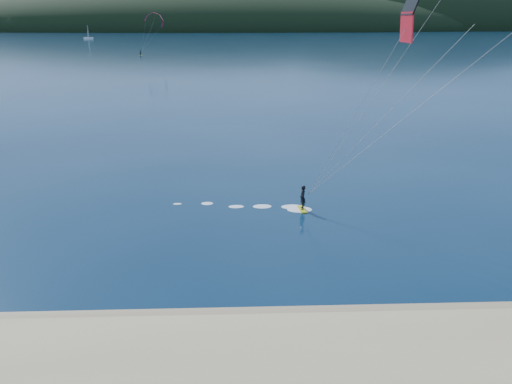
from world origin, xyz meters
TOP-DOWN VIEW (x-y plane):
  - wet_sand at (0.00, 4.50)m, footprint 220.00×2.50m
  - headland at (0.63, 745.28)m, footprint 1200.00×310.00m
  - kitesurfer_near at (14.29, 14.79)m, footprint 24.75×8.38m
  - kitesurfer_far at (-33.80, 200.53)m, footprint 11.93×5.23m
  - sailboat at (-115.71, 395.19)m, footprint 7.62×4.73m

SIDE VIEW (x-z plane):
  - headland at x=0.63m, z-range -70.00..70.00m
  - wet_sand at x=0.00m, z-range 0.00..0.10m
  - sailboat at x=-115.71m, z-range -4.52..6.08m
  - kitesurfer_far at x=-33.80m, z-range 4.86..21.08m
  - kitesurfer_near at x=14.29m, z-range 5.05..22.39m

